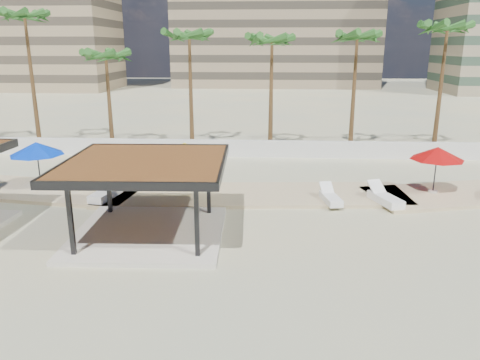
% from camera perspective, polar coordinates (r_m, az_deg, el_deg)
% --- Properties ---
extents(ground, '(200.00, 200.00, 0.00)m').
position_cam_1_polar(ground, '(18.12, -5.77, -8.74)').
color(ground, '#CCBA87').
rests_on(ground, ground).
extents(promenade, '(44.45, 7.97, 0.24)m').
position_cam_1_polar(promenade, '(25.06, 1.48, -1.40)').
color(promenade, '#C6B284').
rests_on(promenade, ground).
extents(boundary_wall, '(56.00, 0.30, 1.20)m').
position_cam_1_polar(boundary_wall, '(33.09, -1.50, 3.88)').
color(boundary_wall, silver).
rests_on(boundary_wall, ground).
extents(building_west, '(34.00, 16.00, 32.40)m').
position_cam_1_polar(building_west, '(95.69, -26.07, 19.13)').
color(building_west, '#937F60').
rests_on(building_west, ground).
extents(building_mid, '(38.00, 16.00, 30.40)m').
position_cam_1_polar(building_mid, '(94.48, 4.38, 20.07)').
color(building_mid, '#847259').
rests_on(building_mid, ground).
extents(pavilion_central, '(6.53, 6.53, 3.21)m').
position_cam_1_polar(pavilion_central, '(19.28, -11.29, -1.32)').
color(pavilion_central, beige).
rests_on(pavilion_central, ground).
extents(umbrella_b, '(3.05, 3.05, 2.33)m').
position_cam_1_polar(umbrella_b, '(25.70, -6.76, 3.83)').
color(umbrella_b, beige).
rests_on(umbrella_b, promenade).
extents(umbrella_c, '(3.00, 3.00, 2.43)m').
position_cam_1_polar(umbrella_c, '(25.99, 22.93, 2.99)').
color(umbrella_c, beige).
rests_on(umbrella_c, promenade).
extents(umbrella_f, '(3.25, 3.25, 2.52)m').
position_cam_1_polar(umbrella_f, '(26.94, -23.56, 3.52)').
color(umbrella_f, beige).
rests_on(umbrella_f, promenade).
extents(lounger_a, '(1.18, 2.45, 0.89)m').
position_cam_1_polar(lounger_a, '(24.59, -16.00, -1.57)').
color(lounger_a, white).
rests_on(lounger_a, promenade).
extents(lounger_b, '(1.01, 2.09, 0.76)m').
position_cam_1_polar(lounger_b, '(23.44, 10.98, -2.17)').
color(lounger_b, white).
rests_on(lounger_b, promenade).
extents(lounger_c, '(1.48, 2.42, 0.87)m').
position_cam_1_polar(lounger_c, '(23.93, 17.25, -2.16)').
color(lounger_c, white).
rests_on(lounger_c, promenade).
extents(palm_b, '(3.00, 3.00, 10.52)m').
position_cam_1_polar(palm_b, '(39.22, -24.73, 17.14)').
color(palm_b, brown).
rests_on(palm_b, ground).
extents(palm_c, '(3.00, 3.00, 7.73)m').
position_cam_1_polar(palm_c, '(36.30, -16.03, 14.01)').
color(palm_c, brown).
rests_on(palm_c, ground).
extents(palm_d, '(3.00, 3.00, 9.11)m').
position_cam_1_polar(palm_d, '(35.60, -6.20, 16.58)').
color(palm_d, brown).
rests_on(palm_d, ground).
extents(palm_e, '(3.00, 3.00, 8.79)m').
position_cam_1_polar(palm_e, '(34.63, 3.92, 16.15)').
color(palm_e, brown).
rests_on(palm_e, ground).
extents(palm_f, '(3.00, 3.00, 9.02)m').
position_cam_1_polar(palm_f, '(35.39, 14.09, 16.08)').
color(palm_f, brown).
rests_on(palm_f, ground).
extents(palm_g, '(3.00, 3.00, 9.59)m').
position_cam_1_polar(palm_g, '(36.55, 23.92, 16.05)').
color(palm_g, brown).
rests_on(palm_g, ground).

